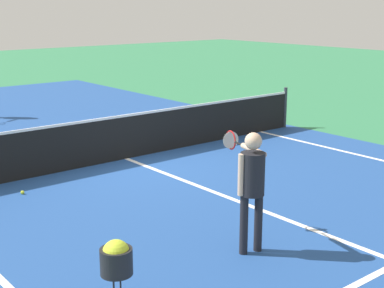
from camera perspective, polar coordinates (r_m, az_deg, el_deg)
name	(u,v)px	position (r m, az deg, el deg)	size (l,w,h in m)	color
ground_plane	(126,159)	(12.03, -6.72, -1.50)	(60.00, 60.00, 0.00)	#337F51
court_surface_inbounds	(126,159)	(12.03, -6.72, -1.49)	(10.62, 24.40, 0.00)	#234C93
line_center_service	(228,197)	(9.60, 3.71, -5.45)	(0.10, 6.40, 0.01)	white
net	(126,136)	(11.90, -6.79, 0.79)	(10.14, 0.09, 1.07)	#33383D
player_near	(251,179)	(7.28, 6.08, -3.54)	(0.71, 1.13, 1.63)	black
ball_hopper	(116,258)	(5.90, -7.74, -11.47)	(0.34, 0.34, 0.87)	black
tennis_ball_near_net	(23,192)	(10.17, -16.90, -4.75)	(0.07, 0.07, 0.07)	#CCE033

